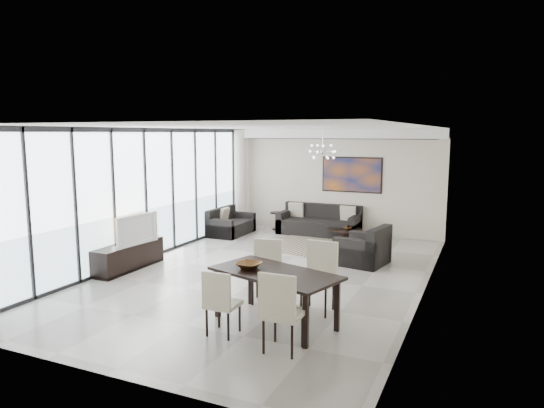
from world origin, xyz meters
The scene contains 20 objects.
room_shell centered at (0.46, 0.00, 1.45)m, with size 6.00×9.00×2.90m.
window_wall centered at (-2.86, 0.00, 1.47)m, with size 0.37×8.95×2.90m.
soffit centered at (0.00, 4.30, 2.77)m, with size 5.98×0.40×0.26m, color white.
painting centered at (0.50, 4.47, 1.65)m, with size 1.68×0.04×0.98m, color #A75517.
chandelier centered at (0.30, 2.50, 2.35)m, with size 0.66×0.66×0.71m.
rug centered at (0.26, 2.60, 0.01)m, with size 2.67×2.05×0.01m, color black.
coffee_table centered at (0.61, 3.52, 0.18)m, with size 0.90×0.90×0.32m.
bowl_coffee centered at (0.69, 3.47, 0.35)m, with size 0.21×0.21×0.07m, color brown.
sofa_main centered at (-0.28, 4.07, 0.27)m, with size 2.23×0.91×0.81m.
loveseat centered at (-2.54, 3.05, 0.25)m, with size 0.82×1.45×0.73m.
armchair centered at (1.59, 1.50, 0.29)m, with size 1.10×1.15×0.83m.
side_table centered at (-1.61, 4.15, 0.35)m, with size 0.38×0.38×0.52m.
tv_console centered at (-2.76, -0.87, 0.27)m, with size 0.49×1.73×0.54m, color black.
television centered at (-2.60, -0.85, 0.85)m, with size 1.08×0.14×0.62m, color gray.
dining_table centered at (1.17, -2.27, 0.70)m, with size 2.08×1.46×0.79m.
dining_chair_sw centered at (0.66, -3.00, 0.53)m, with size 0.43×0.43×0.93m.
dining_chair_se centered at (1.63, -3.15, 0.62)m, with size 0.50×0.50×1.07m.
dining_chair_nw centered at (0.63, -1.41, 0.59)m, with size 0.57×0.57×1.02m.
dining_chair_ne centered at (1.59, -1.48, 0.63)m, with size 0.50×0.50×1.10m.
bowl_dining centered at (0.74, -2.27, 0.83)m, with size 0.37×0.37×0.09m, color brown.
Camera 1 is at (3.91, -8.52, 2.79)m, focal length 32.00 mm.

